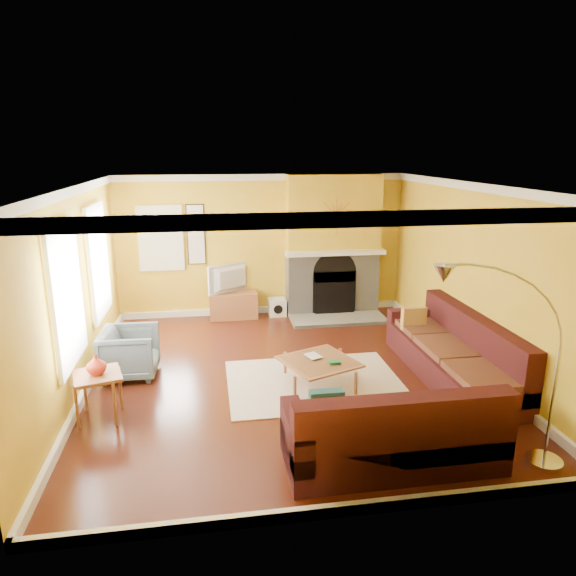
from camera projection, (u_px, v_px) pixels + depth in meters
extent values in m
cube|color=#552011|center=(286.00, 376.00, 7.39)|extent=(5.50, 6.00, 0.02)
cube|color=white|center=(286.00, 184.00, 6.68)|extent=(5.50, 6.00, 0.02)
cube|color=gold|center=(262.00, 245.00, 9.90)|extent=(5.50, 0.02, 2.70)
cube|color=gold|center=(343.00, 379.00, 4.17)|extent=(5.50, 0.02, 2.70)
cube|color=gold|center=(75.00, 294.00, 6.62)|extent=(0.02, 6.00, 2.70)
cube|color=gold|center=(473.00, 277.00, 7.46)|extent=(0.02, 6.00, 2.70)
cube|color=white|center=(97.00, 261.00, 7.82)|extent=(0.06, 1.22, 1.72)
cube|color=white|center=(65.00, 295.00, 6.01)|extent=(0.06, 1.22, 1.72)
cube|color=white|center=(161.00, 238.00, 9.52)|extent=(0.82, 0.06, 1.22)
cube|color=white|center=(196.00, 235.00, 9.61)|extent=(0.34, 0.04, 1.14)
cube|color=white|center=(336.00, 253.00, 9.71)|extent=(1.92, 0.22, 0.08)
cube|color=gray|center=(338.00, 319.00, 9.73)|extent=(1.80, 0.70, 0.06)
cube|color=beige|center=(314.00, 382.00, 7.16)|extent=(2.40, 1.80, 0.02)
cube|color=#9C5E39|center=(233.00, 305.00, 9.85)|extent=(0.91, 0.41, 0.50)
imported|color=black|center=(233.00, 279.00, 9.72)|extent=(0.88, 0.60, 0.55)
cube|color=white|center=(277.00, 307.00, 10.03)|extent=(0.33, 0.33, 0.33)
imported|color=slate|center=(130.00, 352.00, 7.30)|extent=(0.80, 0.78, 0.71)
imported|color=red|center=(96.00, 364.00, 6.03)|extent=(0.24, 0.24, 0.24)
imported|color=white|center=(308.00, 357.00, 7.09)|extent=(0.25, 0.29, 0.02)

